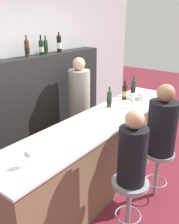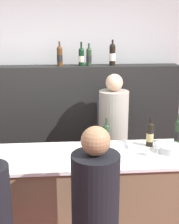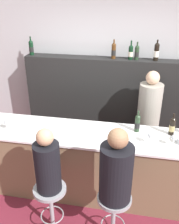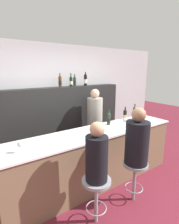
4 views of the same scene
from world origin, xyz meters
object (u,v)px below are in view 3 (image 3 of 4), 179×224
wine_bottle_backbar_1 (114,51)px  wine_bottle_backbar_4 (156,52)px  wine_glass_0 (7,122)px  wine_bottle_backbar_2 (131,52)px  wine_bottle_counter_1 (172,126)px  bar_stool_right (114,206)px  guest_seated_left (47,164)px  wine_bottle_backbar_3 (137,52)px  wine_glass_1 (151,135)px  wine_bottle_counter_0 (137,123)px  guest_seated_right (116,170)px  bartender (147,123)px  wine_bottle_backbar_0 (31,47)px  wine_glass_2 (174,138)px  bar_stool_left (50,197)px

wine_bottle_backbar_1 → wine_bottle_backbar_4: bearing=0.0°
wine_glass_0 → wine_bottle_backbar_2: bearing=43.1°
wine_bottle_counter_1 → bar_stool_right: size_ratio=0.47×
wine_bottle_counter_1 → wine_bottle_backbar_1: (-0.89, 1.15, 0.66)m
wine_bottle_backbar_4 → guest_seated_left: wine_bottle_backbar_4 is taller
wine_bottle_backbar_3 → wine_glass_1: (0.25, -1.42, -0.66)m
wine_bottle_counter_0 → wine_bottle_backbar_2: bearing=98.7°
wine_bottle_backbar_1 → guest_seated_right: wine_bottle_backbar_1 is taller
wine_bottle_backbar_1 → bartender: bearing=-35.4°
wine_bottle_backbar_0 → guest_seated_right: 2.73m
wine_bottle_backbar_2 → guest_seated_left: size_ratio=0.39×
wine_bottle_backbar_0 → wine_bottle_backbar_4: size_ratio=0.95×
wine_glass_0 → wine_bottle_backbar_4: bearing=36.6°
wine_bottle_backbar_1 → guest_seated_right: (0.26, -2.02, -0.76)m
wine_bottle_backbar_4 → guest_seated_right: (-0.42, -2.02, -0.77)m
wine_bottle_backbar_1 → wine_glass_2: bearing=-58.1°
wine_bottle_backbar_3 → bar_stool_left: bearing=-112.9°
wine_bottle_backbar_2 → guest_seated_right: size_ratio=0.35×
wine_bottle_backbar_4 → bar_stool_left: bearing=-119.8°
guest_seated_left → bartender: 1.95m
wine_bottle_backbar_2 → guest_seated_left: wine_bottle_backbar_2 is taller
wine_glass_0 → wine_glass_2: bearing=0.0°
wine_bottle_counter_1 → wine_bottle_counter_0: bearing=-180.0°
wine_bottle_backbar_3 → guest_seated_right: bearing=-93.3°
wine_glass_1 → wine_bottle_counter_0: bearing=121.6°
wine_bottle_backbar_4 → guest_seated_right: size_ratio=0.38×
wine_bottle_backbar_0 → guest_seated_left: bearing=-65.3°
wine_bottle_counter_1 → wine_bottle_backbar_1: size_ratio=0.98×
wine_bottle_counter_1 → wine_glass_2: (-0.00, -0.27, -0.01)m
wine_bottle_backbar_1 → wine_bottle_backbar_2: wine_bottle_backbar_1 is taller
wine_bottle_counter_1 → wine_bottle_backbar_0: wine_bottle_backbar_0 is taller
guest_seated_left → wine_glass_2: bearing=23.7°
wine_bottle_counter_0 → wine_bottle_backbar_1: wine_bottle_backbar_1 is taller
wine_glass_2 → bar_stool_left: size_ratio=0.24×
wine_bottle_backbar_0 → bartender: size_ratio=0.19×
bar_stool_left → bartender: bearing=54.6°
wine_glass_1 → wine_glass_2: 0.27m
wine_bottle_counter_0 → guest_seated_left: 1.29m
wine_bottle_counter_0 → wine_glass_1: wine_bottle_counter_0 is taller
wine_bottle_counter_0 → wine_bottle_backbar_3: size_ratio=1.06×
wine_bottle_backbar_1 → bar_stool_right: (0.26, -2.02, -1.27)m
wine_bottle_counter_1 → wine_glass_1: bearing=-135.1°
wine_bottle_backbar_0 → wine_bottle_backbar_4: bearing=0.0°
wine_bottle_backbar_2 → bar_stool_right: size_ratio=0.47×
wine_glass_2 → bar_stool_left: 1.61m
wine_glass_0 → wine_glass_1: (1.86, 0.00, 0.01)m
wine_bottle_backbar_2 → guest_seated_left: (-0.76, -2.02, -0.78)m
wine_bottle_counter_0 → wine_glass_0: size_ratio=1.95×
bar_stool_right → bartender: bearing=76.5°
wine_bottle_counter_0 → guest_seated_right: 0.90m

